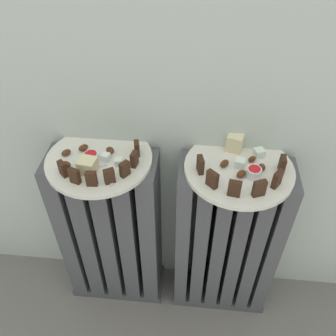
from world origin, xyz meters
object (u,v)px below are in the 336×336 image
(plate_right, at_px, (239,169))
(fork, at_px, (106,171))
(radiator_right, at_px, (225,243))
(radiator_left, at_px, (112,234))
(jam_bowl_left, at_px, (91,156))
(plate_left, at_px, (99,159))
(jam_bowl_right, at_px, (254,172))

(plate_right, relative_size, fork, 3.00)
(radiator_right, xyz_separation_m, fork, (-0.33, -0.05, 0.32))
(radiator_left, distance_m, jam_bowl_left, 0.33)
(plate_left, bearing_deg, fork, -59.47)
(plate_right, xyz_separation_m, fork, (-0.33, -0.05, 0.01))
(plate_left, xyz_separation_m, fork, (0.03, -0.05, 0.01))
(radiator_left, distance_m, fork, 0.33)
(plate_left, relative_size, jam_bowl_right, 7.71)
(plate_left, distance_m, jam_bowl_right, 0.39)
(radiator_right, height_order, jam_bowl_left, jam_bowl_left)
(jam_bowl_right, bearing_deg, jam_bowl_left, 176.69)
(plate_right, distance_m, jam_bowl_left, 0.38)
(radiator_left, distance_m, plate_left, 0.31)
(fork, bearing_deg, radiator_left, 120.53)
(jam_bowl_left, xyz_separation_m, jam_bowl_right, (0.41, -0.02, 0.00))
(radiator_left, xyz_separation_m, plate_left, (0.00, 0.00, 0.31))
(radiator_left, relative_size, plate_left, 2.18)
(radiator_right, xyz_separation_m, jam_bowl_left, (-0.38, -0.01, 0.33))
(jam_bowl_right, bearing_deg, fork, -177.14)
(radiator_right, relative_size, plate_right, 2.18)
(plate_left, relative_size, plate_right, 1.00)
(radiator_right, relative_size, jam_bowl_right, 16.81)
(radiator_left, xyz_separation_m, jam_bowl_left, (-0.02, -0.01, 0.33))
(radiator_left, bearing_deg, jam_bowl_right, -4.53)
(radiator_left, distance_m, jam_bowl_right, 0.52)
(plate_right, relative_size, jam_bowl_right, 7.71)
(plate_left, distance_m, jam_bowl_left, 0.02)
(radiator_right, xyz_separation_m, plate_left, (-0.36, -0.00, 0.31))
(radiator_left, relative_size, jam_bowl_right, 16.81)
(plate_left, distance_m, fork, 0.06)
(radiator_right, relative_size, plate_left, 2.18)
(radiator_left, distance_m, radiator_right, 0.36)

